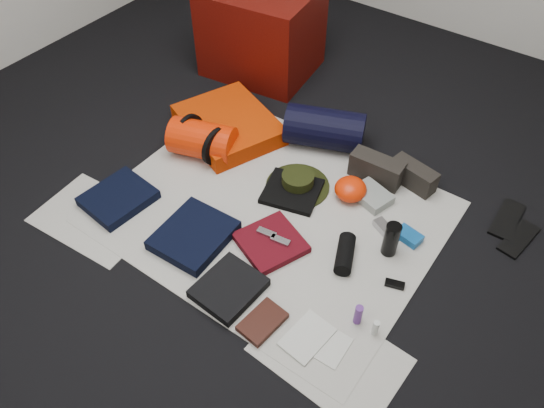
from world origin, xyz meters
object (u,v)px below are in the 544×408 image
Objects in this scene: red_cabinet at (262,30)px; paperback_book at (262,322)px; compact_camera at (382,226)px; water_bottle at (391,239)px; navy_duffel at (325,128)px; sleeping_pad at (229,125)px; stuff_sack at (202,140)px.

red_cabinet is 3.36× the size of paperback_book.
compact_camera is at bearing 84.06° from paperback_book.
compact_camera is at bearing 129.37° from water_bottle.
navy_duffel is (0.76, -0.44, -0.16)m from red_cabinet.
paperback_book is (0.41, -1.15, -0.10)m from navy_duffel.
red_cabinet is 1.53× the size of navy_duffel.
sleeping_pad is 6.25× the size of compact_camera.
navy_duffel reaches higher than sleeping_pad.
red_cabinet is 3.67× the size of water_bottle.
water_bottle is at bearing -40.39° from red_cabinet.
sleeping_pad is 2.87× the size of paperback_book.
navy_duffel is (0.50, 0.47, 0.01)m from stuff_sack.
water_bottle is (0.66, -0.49, -0.02)m from navy_duffel.
compact_camera is 0.46× the size of paperback_book.
navy_duffel reaches higher than compact_camera.
red_cabinet is 1.71m from water_bottle.
sleeping_pad is at bearing -76.89° from red_cabinet.
red_cabinet is at bearing 174.16° from compact_camera.
red_cabinet reaches higher than stuff_sack.
red_cabinet is 1.90× the size of stuff_sack.
navy_duffel is 2.39× the size of water_bottle.
stuff_sack is 1.08m from compact_camera.
paperback_book is (-0.26, -0.66, -0.08)m from water_bottle.
water_bottle is (1.17, -0.26, 0.04)m from sleeping_pad.
stuff_sack is at bearing 178.97° from water_bottle.
paperback_book is (0.92, -0.92, -0.04)m from sleeping_pad.
sleeping_pad is 0.24m from stuff_sack.
red_cabinet is 0.96m from stuff_sack.
stuff_sack reaches higher than compact_camera.
red_cabinet is at bearing 132.60° from paperback_book.
red_cabinet reaches higher than compact_camera.
red_cabinet is at bearing 105.96° from stuff_sack.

